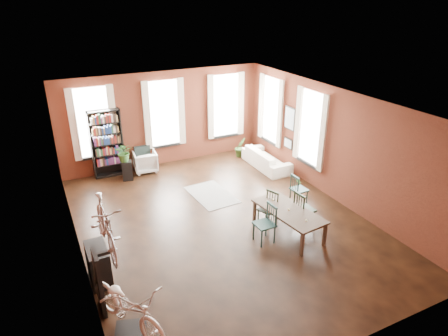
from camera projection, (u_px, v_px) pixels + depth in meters
room at (220, 137)px, 10.18m from camera, size 9.00×9.04×3.22m
dining_table at (288, 222)px, 9.88m from camera, size 1.10×2.00×0.65m
dining_chair_a at (264, 224)px, 9.48m from camera, size 0.46×0.46×0.97m
dining_chair_b at (268, 209)px, 10.19m from camera, size 0.54×0.54×0.90m
dining_chair_c at (304, 209)px, 10.11m from camera, size 0.48×0.48×0.98m
dining_chair_d at (299, 189)px, 11.22m from camera, size 0.42×0.42×0.90m
bookshelf at (107, 144)px, 12.71m from camera, size 1.00×0.32×2.20m
white_armchair at (145, 161)px, 13.30m from camera, size 0.80×0.75×0.76m
cream_sofa at (267, 156)px, 13.60m from camera, size 0.61×2.08×0.81m
striped_rug at (211, 195)px, 11.87m from camera, size 1.17×1.76×0.01m
bike_trainer at (131, 333)px, 6.97m from camera, size 0.66×0.66×0.15m
bike_wall_rack at (99, 283)px, 7.33m from camera, size 0.16×0.60×1.30m
console_table at (98, 264)px, 8.22m from camera, size 0.40×0.80×0.80m
plant_stand at (127, 170)px, 12.73m from camera, size 0.38×0.38×0.63m
plant_by_sofa at (240, 152)px, 14.58m from camera, size 0.44×0.75×0.32m
plant_small at (298, 189)px, 12.09m from camera, size 0.38×0.45×0.14m
bicycle_floor at (126, 285)px, 6.58m from camera, size 1.02×1.19×1.92m
bicycle_hung at (103, 209)px, 6.83m from camera, size 0.47×1.00×1.66m
plant_on_stand at (124, 154)px, 12.51m from camera, size 0.75×0.78×0.48m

